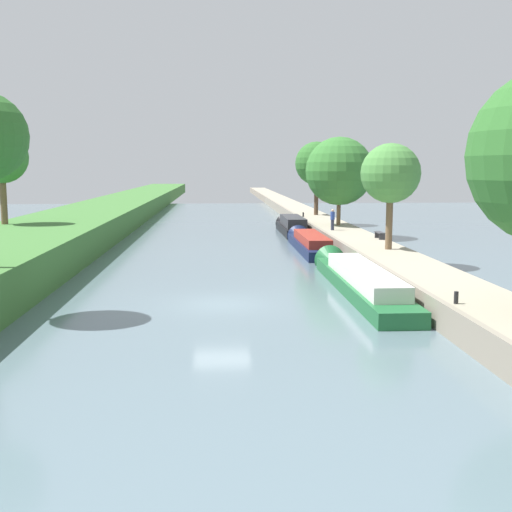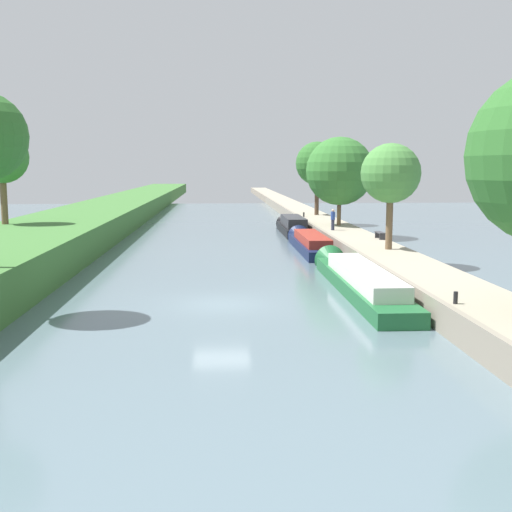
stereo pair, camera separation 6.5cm
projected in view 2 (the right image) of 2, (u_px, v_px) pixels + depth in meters
The scene contains 14 objects.
ground_plane at pixel (221, 305), 27.75m from camera, with size 160.00×160.00×0.00m, color slate.
right_towpath at pixel (440, 290), 28.25m from camera, with size 3.36×260.00×1.10m.
stone_quay at pixel (401, 290), 28.14m from camera, with size 0.25×260.00×1.15m.
narrowboat_green at pixel (357, 279), 31.08m from camera, with size 1.98×15.75×1.94m.
narrowboat_navy at pixel (309, 243), 46.32m from camera, with size 1.94×12.82×1.87m.
narrowboat_black at pixel (292, 226), 58.49m from camera, with size 2.04×11.18×2.20m.
tree_rightbank_midnear at pixel (391, 174), 37.44m from camera, with size 3.55×3.55×6.33m.
tree_rightbank_midfar at pixel (340, 171), 53.26m from camera, with size 5.76×5.76×7.48m.
tree_rightbank_far at pixel (317, 164), 65.14m from camera, with size 4.47×4.47×7.57m.
tree_leftbank_downstream at pixel (2, 158), 43.27m from camera, with size 3.63×3.63×6.45m.
person_walking at pixel (333, 219), 49.61m from camera, with size 0.34×0.34×1.66m.
mooring_bollard_near at pixel (456, 298), 22.74m from camera, with size 0.16×0.16×0.45m.
mooring_bollard_far at pixel (304, 215), 63.29m from camera, with size 0.16×0.16×0.45m.
park_bench at pixel (380, 234), 43.58m from camera, with size 0.44×1.50×0.47m.
Camera 2 is at (-0.07, -27.23, 5.97)m, focal length 44.25 mm.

